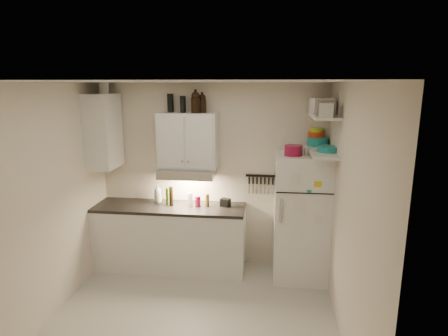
# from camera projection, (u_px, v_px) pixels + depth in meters

# --- Properties ---
(floor) EXTENTS (3.20, 3.00, 0.02)m
(floor) POSITION_uv_depth(u_px,v_px,m) (192.00, 321.00, 4.18)
(floor) COLOR beige
(floor) RESTS_ON ground
(ceiling) EXTENTS (3.20, 3.00, 0.02)m
(ceiling) POSITION_uv_depth(u_px,v_px,m) (187.00, 81.00, 3.60)
(ceiling) COLOR white
(ceiling) RESTS_ON ground
(back_wall) EXTENTS (3.20, 0.02, 2.60)m
(back_wall) POSITION_uv_depth(u_px,v_px,m) (212.00, 175.00, 5.35)
(back_wall) COLOR beige
(back_wall) RESTS_ON ground
(left_wall) EXTENTS (0.02, 3.00, 2.60)m
(left_wall) POSITION_uv_depth(u_px,v_px,m) (45.00, 204.00, 4.08)
(left_wall) COLOR beige
(left_wall) RESTS_ON ground
(right_wall) EXTENTS (0.02, 3.00, 2.60)m
(right_wall) POSITION_uv_depth(u_px,v_px,m) (349.00, 216.00, 3.71)
(right_wall) COLOR beige
(right_wall) RESTS_ON ground
(base_cabinet) EXTENTS (2.10, 0.60, 0.88)m
(base_cabinet) POSITION_uv_depth(u_px,v_px,m) (171.00, 238.00, 5.31)
(base_cabinet) COLOR white
(base_cabinet) RESTS_ON floor
(countertop) EXTENTS (2.10, 0.62, 0.04)m
(countertop) POSITION_uv_depth(u_px,v_px,m) (170.00, 207.00, 5.21)
(countertop) COLOR black
(countertop) RESTS_ON base_cabinet
(upper_cabinet) EXTENTS (0.80, 0.33, 0.75)m
(upper_cabinet) POSITION_uv_depth(u_px,v_px,m) (188.00, 140.00, 5.10)
(upper_cabinet) COLOR white
(upper_cabinet) RESTS_ON back_wall
(side_cabinet) EXTENTS (0.33, 0.55, 1.00)m
(side_cabinet) POSITION_uv_depth(u_px,v_px,m) (104.00, 131.00, 5.08)
(side_cabinet) COLOR white
(side_cabinet) RESTS_ON left_wall
(range_hood) EXTENTS (0.76, 0.46, 0.12)m
(range_hood) POSITION_uv_depth(u_px,v_px,m) (187.00, 172.00, 5.14)
(range_hood) COLOR silver
(range_hood) RESTS_ON back_wall
(fridge) EXTENTS (0.70, 0.68, 1.70)m
(fridge) POSITION_uv_depth(u_px,v_px,m) (301.00, 217.00, 4.97)
(fridge) COLOR white
(fridge) RESTS_ON floor
(shelf_hi) EXTENTS (0.30, 0.95, 0.03)m
(shelf_hi) POSITION_uv_depth(u_px,v_px,m) (324.00, 116.00, 4.52)
(shelf_hi) COLOR white
(shelf_hi) RESTS_ON right_wall
(shelf_lo) EXTENTS (0.30, 0.95, 0.03)m
(shelf_lo) POSITION_uv_depth(u_px,v_px,m) (322.00, 152.00, 4.62)
(shelf_lo) COLOR white
(shelf_lo) RESTS_ON right_wall
(knife_strip) EXTENTS (0.42, 0.02, 0.03)m
(knife_strip) POSITION_uv_depth(u_px,v_px,m) (261.00, 176.00, 5.25)
(knife_strip) COLOR black
(knife_strip) RESTS_ON back_wall
(dutch_oven) EXTENTS (0.24, 0.24, 0.13)m
(dutch_oven) POSITION_uv_depth(u_px,v_px,m) (293.00, 150.00, 4.68)
(dutch_oven) COLOR maroon
(dutch_oven) RESTS_ON fridge
(book_stack) EXTENTS (0.23, 0.26, 0.08)m
(book_stack) POSITION_uv_depth(u_px,v_px,m) (324.00, 154.00, 4.61)
(book_stack) COLOR yellow
(book_stack) RESTS_ON fridge
(spice_jar) EXTENTS (0.07, 0.07, 0.10)m
(spice_jar) POSITION_uv_depth(u_px,v_px,m) (306.00, 151.00, 4.72)
(spice_jar) COLOR silver
(spice_jar) RESTS_ON fridge
(stock_pot) EXTENTS (0.28, 0.28, 0.19)m
(stock_pot) POSITION_uv_depth(u_px,v_px,m) (317.00, 105.00, 4.80)
(stock_pot) COLOR silver
(stock_pot) RESTS_ON shelf_hi
(tin_a) EXTENTS (0.21, 0.19, 0.20)m
(tin_a) POSITION_uv_depth(u_px,v_px,m) (324.00, 107.00, 4.46)
(tin_a) COLOR #AAAAAD
(tin_a) RESTS_ON shelf_hi
(tin_b) EXTENTS (0.20, 0.20, 0.16)m
(tin_b) POSITION_uv_depth(u_px,v_px,m) (328.00, 110.00, 4.17)
(tin_b) COLOR #AAAAAD
(tin_b) RESTS_ON shelf_hi
(bowl_teal) EXTENTS (0.27, 0.27, 0.11)m
(bowl_teal) POSITION_uv_depth(u_px,v_px,m) (317.00, 142.00, 4.96)
(bowl_teal) COLOR teal
(bowl_teal) RESTS_ON shelf_lo
(bowl_orange) EXTENTS (0.22, 0.22, 0.07)m
(bowl_orange) POSITION_uv_depth(u_px,v_px,m) (316.00, 134.00, 5.03)
(bowl_orange) COLOR red
(bowl_orange) RESTS_ON bowl_teal
(bowl_yellow) EXTENTS (0.17, 0.17, 0.05)m
(bowl_yellow) POSITION_uv_depth(u_px,v_px,m) (316.00, 130.00, 5.01)
(bowl_yellow) COLOR gold
(bowl_yellow) RESTS_ON bowl_orange
(plates) EXTENTS (0.28, 0.28, 0.07)m
(plates) POSITION_uv_depth(u_px,v_px,m) (328.00, 149.00, 4.52)
(plates) COLOR teal
(plates) RESTS_ON shelf_lo
(growler_a) EXTENTS (0.12, 0.12, 0.29)m
(growler_a) POSITION_uv_depth(u_px,v_px,m) (196.00, 102.00, 4.95)
(growler_a) COLOR black
(growler_a) RESTS_ON upper_cabinet
(growler_b) EXTENTS (0.12, 0.12, 0.25)m
(growler_b) POSITION_uv_depth(u_px,v_px,m) (202.00, 103.00, 5.01)
(growler_b) COLOR black
(growler_b) RESTS_ON upper_cabinet
(thermos_a) EXTENTS (0.10, 0.10, 0.22)m
(thermos_a) POSITION_uv_depth(u_px,v_px,m) (183.00, 104.00, 5.01)
(thermos_a) COLOR black
(thermos_a) RESTS_ON upper_cabinet
(thermos_b) EXTENTS (0.09, 0.09, 0.25)m
(thermos_b) POSITION_uv_depth(u_px,v_px,m) (170.00, 103.00, 5.10)
(thermos_b) COLOR black
(thermos_b) RESTS_ON upper_cabinet
(side_jar) EXTENTS (0.16, 0.16, 0.17)m
(side_jar) POSITION_uv_depth(u_px,v_px,m) (104.00, 87.00, 4.97)
(side_jar) COLOR silver
(side_jar) RESTS_ON side_cabinet
(soap_bottle) EXTENTS (0.15, 0.15, 0.31)m
(soap_bottle) POSITION_uv_depth(u_px,v_px,m) (158.00, 192.00, 5.33)
(soap_bottle) COLOR white
(soap_bottle) RESTS_ON countertop
(pepper_mill) EXTENTS (0.06, 0.06, 0.18)m
(pepper_mill) POSITION_uv_depth(u_px,v_px,m) (207.00, 200.00, 5.17)
(pepper_mill) COLOR brown
(pepper_mill) RESTS_ON countertop
(oil_bottle) EXTENTS (0.06, 0.06, 0.24)m
(oil_bottle) POSITION_uv_depth(u_px,v_px,m) (167.00, 196.00, 5.24)
(oil_bottle) COLOR #4A6D1B
(oil_bottle) RESTS_ON countertop
(vinegar_bottle) EXTENTS (0.07, 0.07, 0.28)m
(vinegar_bottle) POSITION_uv_depth(u_px,v_px,m) (171.00, 196.00, 5.18)
(vinegar_bottle) COLOR black
(vinegar_bottle) RESTS_ON countertop
(clear_bottle) EXTENTS (0.07, 0.07, 0.19)m
(clear_bottle) POSITION_uv_depth(u_px,v_px,m) (190.00, 199.00, 5.19)
(clear_bottle) COLOR silver
(clear_bottle) RESTS_ON countertop
(red_jar) EXTENTS (0.09, 0.09, 0.15)m
(red_jar) POSITION_uv_depth(u_px,v_px,m) (198.00, 201.00, 5.16)
(red_jar) COLOR maroon
(red_jar) RESTS_ON countertop
(caddy) EXTENTS (0.15, 0.13, 0.11)m
(caddy) POSITION_uv_depth(u_px,v_px,m) (225.00, 203.00, 5.17)
(caddy) COLOR black
(caddy) RESTS_ON countertop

